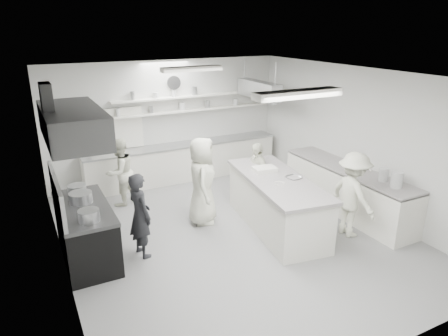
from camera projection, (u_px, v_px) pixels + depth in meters
name	position (u px, v px, depth m)	size (l,w,h in m)	color
floor	(232.00, 234.00, 7.90)	(6.00, 7.00, 0.02)	gray
ceiling	(233.00, 74.00, 6.90)	(6.00, 7.00, 0.02)	silver
wall_back	(167.00, 121.00, 10.34)	(6.00, 0.04, 3.00)	beige
wall_front	(385.00, 249.00, 4.46)	(6.00, 0.04, 3.00)	beige
wall_left	(55.00, 188.00, 6.11)	(0.04, 7.00, 3.00)	beige
wall_right	(357.00, 140.00, 8.69)	(0.04, 7.00, 3.00)	beige
stove	(86.00, 234.00, 6.96)	(0.80, 1.80, 0.90)	black
exhaust_hood	(73.00, 124.00, 6.33)	(0.85, 2.00, 0.50)	#3D3D3E
back_counter	(184.00, 162.00, 10.56)	(5.00, 0.60, 0.92)	silver
shelf_lower	(194.00, 110.00, 10.45)	(4.20, 0.26, 0.04)	silver
shelf_upper	(194.00, 96.00, 10.33)	(4.20, 0.26, 0.04)	silver
pass_through_window	(116.00, 129.00, 9.78)	(1.30, 0.04, 1.00)	black
wall_clock	(174.00, 83.00, 10.07)	(0.32, 0.32, 0.05)	white
right_counter	(347.00, 191.00, 8.71)	(0.74, 3.30, 0.94)	silver
pot_rack	(259.00, 90.00, 10.01)	(0.30, 1.60, 0.40)	#A2A4A6
light_fixture_front	(298.00, 94.00, 5.41)	(1.30, 0.25, 0.10)	silver
light_fixture_rear	(192.00, 69.00, 8.43)	(1.30, 0.25, 0.10)	silver
prep_island	(276.00, 204.00, 8.01)	(0.99, 2.65, 0.98)	silver
stove_pot	(81.00, 199.00, 6.92)	(0.38, 0.38, 0.23)	#A2A4A6
cook_stove	(140.00, 215.00, 6.95)	(0.55, 0.36, 1.50)	#232327
cook_back	(120.00, 172.00, 8.97)	(0.73, 0.57, 1.51)	silver
cook_island_left	(202.00, 181.00, 8.10)	(0.86, 0.56, 1.77)	silver
cook_island_right	(257.00, 175.00, 8.85)	(0.85, 0.35, 1.45)	silver
cook_right	(353.00, 195.00, 7.62)	(1.06, 0.61, 1.63)	silver
bowl_island_a	(294.00, 178.00, 7.87)	(0.29, 0.29, 0.07)	#A2A4A6
bowl_island_b	(279.00, 184.00, 7.59)	(0.20, 0.20, 0.06)	silver
bowl_right	(365.00, 171.00, 8.41)	(0.22, 0.22, 0.05)	silver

